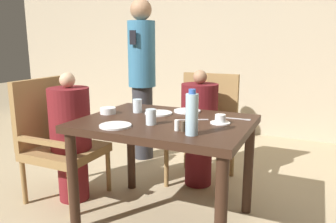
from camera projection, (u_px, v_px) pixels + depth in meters
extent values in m
plane|color=tan|center=(166.00, 220.00, 2.38)|extent=(16.00, 16.00, 0.00)
cube|color=tan|center=(247.00, 32.00, 4.38)|extent=(8.00, 0.06, 2.80)
cube|color=#331E14|center=(165.00, 123.00, 2.22)|extent=(1.13, 0.86, 0.05)
cylinder|color=#331E14|center=(73.00, 183.00, 2.18)|extent=(0.07, 0.07, 0.70)
cylinder|color=#331E14|center=(221.00, 216.00, 1.77)|extent=(0.07, 0.07, 0.70)
cylinder|color=#331E14|center=(131.00, 150.00, 2.84)|extent=(0.07, 0.07, 0.70)
cylinder|color=#331E14|center=(248.00, 168.00, 2.43)|extent=(0.07, 0.07, 0.70)
cube|color=olive|center=(66.00, 152.00, 2.66)|extent=(0.53, 0.53, 0.07)
cube|color=olive|center=(40.00, 112.00, 2.69)|extent=(0.05, 0.53, 0.55)
cube|color=olive|center=(85.00, 126.00, 2.84)|extent=(0.48, 0.04, 0.04)
cube|color=olive|center=(42.00, 142.00, 2.41)|extent=(0.48, 0.04, 0.04)
cylinder|color=olive|center=(108.00, 171.00, 2.82)|extent=(0.04, 0.04, 0.36)
cylinder|color=olive|center=(71.00, 194.00, 2.40)|extent=(0.04, 0.04, 0.36)
cylinder|color=olive|center=(65.00, 163.00, 3.01)|extent=(0.04, 0.04, 0.36)
cylinder|color=olive|center=(24.00, 182.00, 2.59)|extent=(0.04, 0.04, 0.36)
cylinder|color=maroon|center=(73.00, 174.00, 2.67)|extent=(0.24, 0.24, 0.43)
cylinder|color=maroon|center=(70.00, 119.00, 2.57)|extent=(0.32, 0.32, 0.49)
sphere|color=tan|center=(67.00, 80.00, 2.51)|extent=(0.12, 0.12, 0.12)
cube|color=olive|center=(201.00, 140.00, 2.97)|extent=(0.53, 0.53, 0.07)
cube|color=olive|center=(210.00, 102.00, 3.12)|extent=(0.53, 0.05, 0.55)
cube|color=olive|center=(228.00, 126.00, 2.83)|extent=(0.04, 0.48, 0.04)
cube|color=olive|center=(176.00, 121.00, 3.04)|extent=(0.04, 0.48, 0.04)
cylinder|color=olive|center=(218.00, 176.00, 2.71)|extent=(0.04, 0.04, 0.36)
cylinder|color=olive|center=(166.00, 167.00, 2.90)|extent=(0.04, 0.04, 0.36)
cylinder|color=olive|center=(232.00, 158.00, 3.13)|extent=(0.04, 0.04, 0.36)
cylinder|color=olive|center=(186.00, 151.00, 3.32)|extent=(0.04, 0.04, 0.36)
cylinder|color=#5B1419|center=(198.00, 161.00, 2.95)|extent=(0.24, 0.24, 0.43)
cylinder|color=#5B1419|center=(199.00, 111.00, 2.86)|extent=(0.32, 0.32, 0.48)
sphere|color=#997051|center=(200.00, 77.00, 2.79)|extent=(0.12, 0.12, 0.12)
cylinder|color=#2D2D33|center=(143.00, 122.00, 3.60)|extent=(0.22, 0.22, 0.80)
cylinder|color=teal|center=(142.00, 54.00, 3.44)|extent=(0.29, 0.29, 0.68)
sphere|color=#997051|center=(141.00, 10.00, 3.35)|extent=(0.22, 0.22, 0.22)
cube|color=black|center=(133.00, 37.00, 3.25)|extent=(0.07, 0.01, 0.14)
cylinder|color=white|center=(159.00, 113.00, 2.40)|extent=(0.20, 0.20, 0.01)
cylinder|color=white|center=(115.00, 126.00, 2.05)|extent=(0.20, 0.20, 0.01)
cylinder|color=white|center=(187.00, 111.00, 2.47)|extent=(0.20, 0.20, 0.01)
cylinder|color=white|center=(220.00, 123.00, 2.12)|extent=(0.13, 0.13, 0.01)
cylinder|color=white|center=(220.00, 118.00, 2.12)|extent=(0.07, 0.07, 0.05)
cylinder|color=white|center=(108.00, 111.00, 2.40)|extent=(0.12, 0.12, 0.05)
cylinder|color=#A3C6DB|center=(192.00, 115.00, 1.84)|extent=(0.07, 0.07, 0.24)
cylinder|color=#3359B2|center=(192.00, 91.00, 1.81)|extent=(0.04, 0.04, 0.03)
cylinder|color=silver|center=(137.00, 106.00, 2.44)|extent=(0.07, 0.07, 0.10)
cylinder|color=silver|center=(151.00, 117.00, 2.09)|extent=(0.07, 0.07, 0.10)
cylinder|color=white|center=(177.00, 125.00, 1.94)|extent=(0.03, 0.03, 0.07)
cylinder|color=#4C3D2D|center=(183.00, 126.00, 1.93)|extent=(0.03, 0.03, 0.06)
cube|color=silver|center=(235.00, 119.00, 2.25)|extent=(0.18, 0.02, 0.00)
cube|color=silver|center=(248.00, 120.00, 2.22)|extent=(0.04, 0.02, 0.00)
cube|color=silver|center=(191.00, 120.00, 2.22)|extent=(0.16, 0.09, 0.00)
cube|color=silver|center=(204.00, 120.00, 2.22)|extent=(0.06, 0.04, 0.00)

